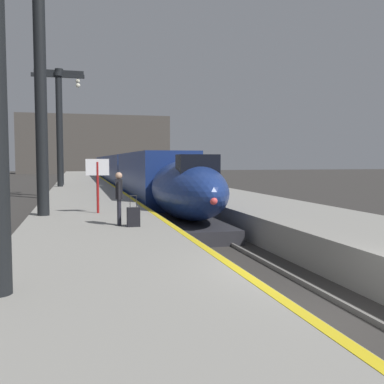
{
  "coord_description": "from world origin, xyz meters",
  "views": [
    {
      "loc": [
        -4.7,
        -7.5,
        3.11
      ],
      "look_at": [
        -0.03,
        10.4,
        1.8
      ],
      "focal_mm": 41.75,
      "sensor_mm": 36.0,
      "label": 1
    }
  ],
  "objects": [
    {
      "name": "platform_right",
      "position": [
        4.05,
        24.75,
        0.53
      ],
      "size": [
        4.8,
        110.0,
        1.05
      ],
      "primitive_type": "cube",
      "color": "gray",
      "rests_on": "ground"
    },
    {
      "name": "rail_main_left",
      "position": [
        -0.75,
        27.5,
        0.06
      ],
      "size": [
        0.08,
        110.0,
        0.12
      ],
      "primitive_type": "cube",
      "color": "slate",
      "rests_on": "ground"
    },
    {
      "name": "platform_left",
      "position": [
        -4.05,
        24.75,
        0.53
      ],
      "size": [
        4.8,
        110.0,
        1.05
      ],
      "primitive_type": "cube",
      "color": "gray",
      "rests_on": "ground"
    },
    {
      "name": "station_column_mid",
      "position": [
        -5.9,
        10.01,
        7.07
      ],
      "size": [
        4.0,
        0.68,
        10.13
      ],
      "color": "black",
      "rests_on": "platform_left"
    },
    {
      "name": "departure_info_board",
      "position": [
        -3.88,
        10.27,
        2.56
      ],
      "size": [
        0.9,
        0.1,
        2.12
      ],
      "color": "maroon",
      "rests_on": "platform_left"
    },
    {
      "name": "terminus_back_wall",
      "position": [
        0.0,
        102.0,
        7.0
      ],
      "size": [
        36.0,
        2.0,
        14.0
      ],
      "primitive_type": "cube",
      "color": "#4C4742",
      "rests_on": "ground"
    },
    {
      "name": "highspeed_train_main",
      "position": [
        0.0,
        35.57,
        1.95
      ],
      "size": [
        2.92,
        57.74,
        3.6
      ],
      "color": "navy",
      "rests_on": "ground"
    },
    {
      "name": "rail_main_right",
      "position": [
        0.75,
        27.5,
        0.06
      ],
      "size": [
        0.08,
        110.0,
        0.12
      ],
      "primitive_type": "cube",
      "color": "slate",
      "rests_on": "ground"
    },
    {
      "name": "passenger_near_edge",
      "position": [
        -3.38,
        6.73,
        2.04
      ],
      "size": [
        0.25,
        0.57,
        1.69
      ],
      "color": "#23232D",
      "rests_on": "platform_left"
    },
    {
      "name": "station_column_far",
      "position": [
        -5.9,
        29.23,
        6.43
      ],
      "size": [
        4.0,
        0.68,
        8.9
      ],
      "color": "black",
      "rests_on": "platform_left"
    },
    {
      "name": "rolling_suitcase",
      "position": [
        -2.98,
        6.31,
        1.35
      ],
      "size": [
        0.4,
        0.22,
        0.98
      ],
      "color": "black",
      "rests_on": "platform_left"
    },
    {
      "name": "station_column_distant",
      "position": [
        -5.9,
        31.87,
        6.84
      ],
      "size": [
        4.0,
        0.68,
        9.68
      ],
      "color": "black",
      "rests_on": "platform_left"
    },
    {
      "name": "ground_plane",
      "position": [
        0.0,
        0.0,
        0.0
      ],
      "size": [
        260.0,
        260.0,
        0.0
      ],
      "primitive_type": "plane",
      "color": "#33302D"
    },
    {
      "name": "platform_left_safety_stripe",
      "position": [
        -1.77,
        24.75,
        1.05
      ],
      "size": [
        0.2,
        107.8,
        0.01
      ],
      "primitive_type": "cube",
      "color": "yellow",
      "rests_on": "platform_left"
    }
  ]
}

